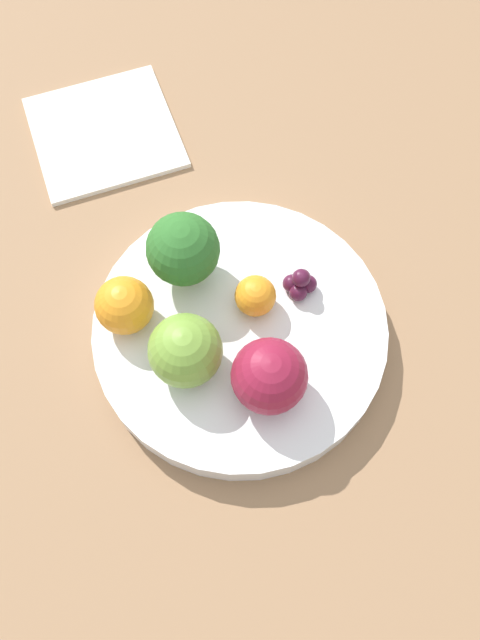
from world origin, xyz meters
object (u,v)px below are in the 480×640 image
(bowl, at_px, (240,331))
(orange_front, at_px, (125,301))
(napkin, at_px, (104,132))
(apple_green, at_px, (269,376))
(grape_cluster, at_px, (300,283))
(broccoli, at_px, (183,250))
(apple_red, at_px, (185,351))
(orange_back, at_px, (255,296))

(bowl, distance_m, orange_front, 0.10)
(bowl, relative_size, napkin, 1.34)
(apple_green, xyz_separation_m, grape_cluster, (-0.02, -0.09, -0.02))
(bowl, bearing_deg, broccoli, -43.26)
(apple_green, bearing_deg, bowl, -64.25)
(broccoli, relative_size, grape_cluster, 2.36)
(apple_green, height_order, orange_front, apple_green)
(apple_green, relative_size, grape_cluster, 2.02)
(orange_front, bearing_deg, apple_red, 142.32)
(broccoli, height_order, orange_front, broccoli)
(apple_green, relative_size, orange_back, 1.72)
(apple_green, bearing_deg, grape_cluster, -103.80)
(broccoli, relative_size, orange_front, 1.44)
(bowl, relative_size, grape_cluster, 8.46)
(apple_red, relative_size, orange_front, 1.22)
(napkin, bearing_deg, bowl, 125.43)
(broccoli, xyz_separation_m, apple_green, (-0.08, 0.10, -0.01))
(bowl, distance_m, apple_red, 0.07)
(bowl, xyz_separation_m, orange_back, (-0.01, -0.02, 0.03))
(orange_back, relative_size, napkin, 0.19)
(apple_red, height_order, orange_front, apple_red)
(orange_front, bearing_deg, apple_green, 154.15)
(orange_front, height_order, orange_back, orange_front)
(bowl, relative_size, apple_green, 4.18)
(orange_front, xyz_separation_m, grape_cluster, (-0.15, -0.03, -0.01))
(broccoli, distance_m, napkin, 0.22)
(orange_front, distance_m, napkin, 0.23)
(broccoli, distance_m, grape_cluster, 0.11)
(apple_green, height_order, napkin, apple_green)
(apple_green, bearing_deg, broccoli, -53.05)
(apple_red, xyz_separation_m, orange_front, (0.06, -0.04, -0.01))
(broccoli, distance_m, orange_front, 0.07)
(orange_back, xyz_separation_m, napkin, (0.17, -0.20, -0.04))
(apple_green, xyz_separation_m, orange_front, (0.12, -0.06, -0.01))
(orange_back, height_order, napkin, orange_back)
(apple_green, bearing_deg, orange_back, -78.68)
(orange_back, bearing_deg, bowl, 59.34)
(apple_green, bearing_deg, orange_front, -25.85)
(broccoli, bearing_deg, bowl, 136.74)
(broccoli, bearing_deg, orange_back, 155.67)
(apple_green, distance_m, grape_cluster, 0.10)
(apple_green, xyz_separation_m, orange_back, (0.02, -0.08, -0.01))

